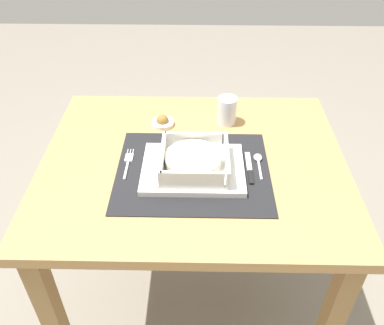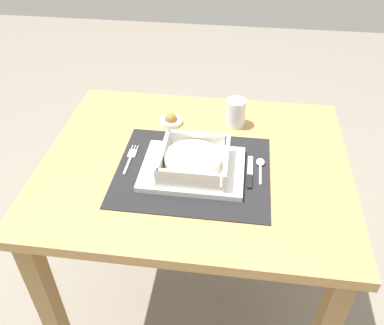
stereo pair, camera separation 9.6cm
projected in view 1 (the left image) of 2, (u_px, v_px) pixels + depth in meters
ground_plane at (193, 304)px, 1.60m from camera, size 6.00×6.00×0.00m
dining_table at (193, 190)px, 1.22m from camera, size 0.85×0.71×0.72m
placemat at (192, 171)px, 1.11m from camera, size 0.41×0.35×0.00m
serving_plate at (194, 169)px, 1.10m from camera, size 0.27×0.21×0.02m
porridge_bowl at (195, 161)px, 1.08m from camera, size 0.18×0.18×0.05m
fork at (128, 161)px, 1.14m from camera, size 0.02×0.13×0.00m
spoon at (258, 160)px, 1.14m from camera, size 0.02×0.11×0.01m
butter_knife at (250, 170)px, 1.11m from camera, size 0.01×0.13×0.01m
bread_knife at (242, 174)px, 1.09m from camera, size 0.01×0.13×0.01m
drinking_glass at (227, 111)px, 1.27m from camera, size 0.06×0.06×0.09m
condiment_saucer at (163, 122)px, 1.28m from camera, size 0.07×0.07×0.04m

